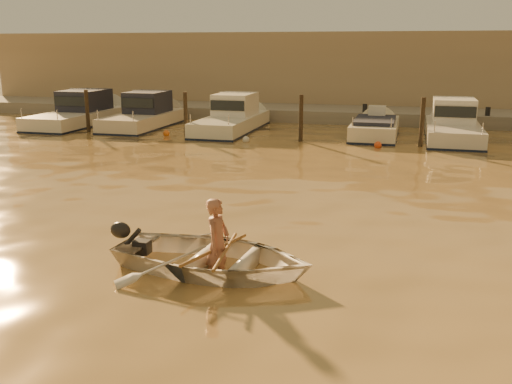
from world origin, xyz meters
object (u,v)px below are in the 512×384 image
(moored_boat_2, at_px, (231,118))
(moored_boat_3, at_px, (375,132))
(person, at_px, (218,244))
(moored_boat_0, at_px, (78,113))
(dinghy, at_px, (213,257))
(moored_boat_4, at_px, (453,125))
(moored_boat_1, at_px, (143,115))
(waterfront_building, at_px, (343,72))

(moored_boat_2, distance_m, moored_boat_3, 6.85)
(person, height_order, moored_boat_0, moored_boat_0)
(dinghy, relative_size, moored_boat_4, 0.55)
(moored_boat_0, xyz_separation_m, moored_boat_3, (15.19, 0.00, -0.40))
(moored_boat_0, relative_size, moored_boat_1, 1.14)
(moored_boat_0, height_order, moored_boat_3, moored_boat_0)
(dinghy, distance_m, moored_boat_3, 17.14)
(moored_boat_2, relative_size, moored_boat_3, 1.28)
(dinghy, xyz_separation_m, waterfront_building, (-1.02, 28.04, 2.13))
(moored_boat_0, relative_size, waterfront_building, 0.17)
(moored_boat_3, distance_m, waterfront_building, 11.56)
(moored_boat_4, xyz_separation_m, waterfront_building, (-6.16, 11.00, 1.77))
(moored_boat_2, bearing_deg, moored_boat_3, 0.00)
(person, bearing_deg, moored_boat_2, 21.55)
(moored_boat_3, relative_size, moored_boat_4, 0.83)
(dinghy, height_order, moored_boat_3, moored_boat_3)
(moored_boat_0, height_order, moored_boat_1, same)
(moored_boat_1, xyz_separation_m, waterfront_building, (8.70, 11.00, 1.77))
(person, xyz_separation_m, moored_boat_4, (5.04, 17.05, 0.09))
(moored_boat_0, bearing_deg, moored_boat_2, 0.00)
(dinghy, height_order, waterfront_building, waterfront_building)
(moored_boat_3, bearing_deg, moored_boat_1, 180.00)
(waterfront_building, bearing_deg, moored_boat_1, -128.34)
(person, distance_m, moored_boat_1, 19.68)
(moored_boat_0, xyz_separation_m, moored_boat_2, (8.35, 0.00, 0.00))
(moored_boat_1, bearing_deg, person, -60.06)
(moored_boat_4, bearing_deg, moored_boat_0, 180.00)
(person, relative_size, moored_boat_3, 0.29)
(moored_boat_1, xyz_separation_m, moored_boat_3, (11.50, 0.00, -0.40))
(moored_boat_4, height_order, waterfront_building, waterfront_building)
(moored_boat_0, bearing_deg, moored_boat_4, 0.00)
(dinghy, xyz_separation_m, moored_boat_4, (5.14, 17.04, 0.36))
(moored_boat_3, bearing_deg, waterfront_building, 104.30)
(person, height_order, moored_boat_4, moored_boat_4)
(person, height_order, waterfront_building, waterfront_building)
(dinghy, bearing_deg, moored_boat_3, -1.23)
(dinghy, bearing_deg, moored_boat_2, 21.25)
(person, bearing_deg, moored_boat_0, 43.12)
(moored_boat_4, bearing_deg, waterfront_building, 119.26)
(dinghy, bearing_deg, moored_boat_0, 42.92)
(moored_boat_0, height_order, moored_boat_4, same)
(moored_boat_1, bearing_deg, moored_boat_3, 0.00)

